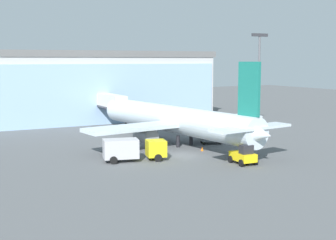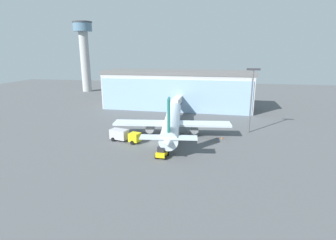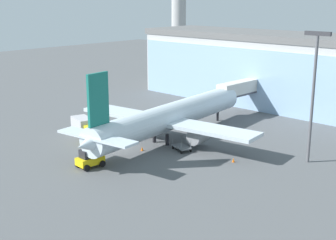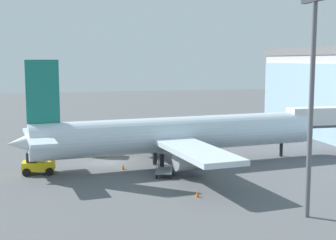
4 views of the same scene
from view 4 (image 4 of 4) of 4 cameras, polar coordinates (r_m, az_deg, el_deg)
ground at (r=53.62m, az=-7.45°, el=-5.18°), size 240.00×240.00×0.00m
jet_bridge at (r=61.21m, az=19.54°, el=0.21°), size 2.46×11.63×5.80m
apron_light_mast at (r=35.05m, az=17.14°, el=4.04°), size 3.20×0.40×16.11m
airplane at (r=51.24m, az=0.90°, el=-1.79°), size 28.49×35.89×11.58m
catering_truck at (r=60.02m, az=-8.12°, el=-2.42°), size 7.62×4.02×2.65m
baggage_cart at (r=47.11m, az=-0.40°, el=-6.24°), size 3.16×2.41×1.50m
pushback_tug at (r=49.66m, az=-15.62°, el=-5.24°), size 2.38×3.33×2.30m
safety_cone_nose at (r=50.16m, az=-5.52°, el=-5.70°), size 0.36×0.36×0.55m
safety_cone_wingtip at (r=40.18m, az=3.59°, el=-8.98°), size 0.36×0.36×0.55m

